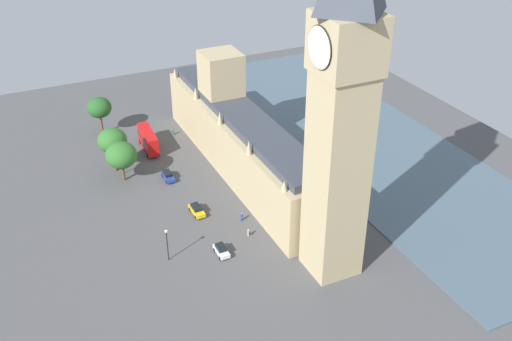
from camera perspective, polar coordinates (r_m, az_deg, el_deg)
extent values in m
plane|color=#4C4C4F|center=(132.00, -1.99, -0.09)|extent=(133.65, 133.65, 0.00)
cube|color=#475B6B|center=(146.72, 10.14, 2.80)|extent=(36.21, 120.29, 0.25)
cube|color=tan|center=(129.72, -1.23, 2.42)|extent=(11.19, 63.65, 12.20)
cube|color=tan|center=(136.81, -3.24, 6.49)|extent=(8.23, 8.23, 23.21)
cube|color=#383D47|center=(126.63, -1.26, 5.18)|extent=(8.50, 61.11, 1.60)
cone|color=tan|center=(149.51, -7.68, 9.15)|extent=(1.20, 1.20, 2.42)
cone|color=tan|center=(136.80, -5.75, 7.31)|extent=(1.20, 1.20, 2.86)
cone|color=tan|center=(124.55, -3.45, 4.99)|extent=(1.20, 1.20, 2.83)
cone|color=tan|center=(112.75, -0.68, 2.20)|extent=(1.20, 1.20, 2.95)
cone|color=tan|center=(101.87, 2.69, -1.47)|extent=(1.20, 1.20, 2.07)
cube|color=tan|center=(95.88, 7.64, -0.77)|extent=(7.87, 7.87, 35.53)
cube|color=tan|center=(86.62, 8.64, 11.84)|extent=(8.65, 8.65, 8.69)
cylinder|color=silver|center=(84.32, 6.04, 11.49)|extent=(0.25, 5.98, 5.98)
torus|color=black|center=(84.32, 6.04, 11.49)|extent=(0.24, 6.22, 6.22)
cylinder|color=silver|center=(90.18, 7.07, 12.70)|extent=(5.98, 0.25, 5.98)
torus|color=black|center=(90.18, 7.07, 12.70)|extent=(6.22, 0.24, 6.22)
cube|color=red|center=(141.81, -10.19, 2.93)|extent=(2.96, 10.60, 4.20)
cube|color=black|center=(141.78, -10.19, 2.96)|extent=(3.00, 10.20, 0.70)
cylinder|color=black|center=(145.79, -10.90, 2.72)|extent=(0.40, 1.11, 1.10)
cylinder|color=black|center=(146.18, -10.03, 2.89)|extent=(0.40, 1.11, 1.10)
cylinder|color=black|center=(139.40, -10.21, 1.44)|extent=(0.40, 1.11, 1.10)
cylinder|color=black|center=(139.81, -9.30, 1.62)|extent=(0.40, 1.11, 1.10)
cube|color=navy|center=(130.10, -8.33, -0.56)|extent=(1.80, 4.73, 0.75)
cube|color=black|center=(129.94, -8.38, -0.25)|extent=(1.50, 2.65, 0.65)
cylinder|color=black|center=(129.24, -7.77, -0.94)|extent=(0.25, 0.68, 0.68)
cylinder|color=black|center=(128.86, -8.45, -1.09)|extent=(0.25, 0.68, 0.68)
cylinder|color=black|center=(131.73, -8.19, -0.32)|extent=(0.25, 0.68, 0.68)
cylinder|color=black|center=(131.37, -8.85, -0.47)|extent=(0.25, 0.68, 0.68)
cube|color=gold|center=(118.35, -5.62, -3.80)|extent=(1.94, 4.81, 0.75)
cube|color=black|center=(118.14, -5.68, -3.46)|extent=(1.60, 2.71, 0.65)
cylinder|color=black|center=(117.62, -4.96, -4.23)|extent=(0.27, 0.69, 0.68)
cylinder|color=black|center=(117.14, -5.72, -4.43)|extent=(0.27, 0.69, 0.68)
cylinder|color=black|center=(119.98, -5.52, -3.48)|extent=(0.27, 0.69, 0.68)
cylinder|color=black|center=(119.52, -6.26, -3.68)|extent=(0.27, 0.69, 0.68)
cube|color=silver|center=(107.67, -3.29, -7.63)|extent=(1.76, 4.07, 0.75)
cube|color=black|center=(107.39, -3.34, -7.28)|extent=(1.47, 2.28, 0.65)
cylinder|color=black|center=(107.18, -2.62, -8.07)|extent=(0.25, 0.68, 0.68)
cylinder|color=black|center=(106.72, -3.41, -8.29)|extent=(0.25, 0.68, 0.68)
cylinder|color=black|center=(109.08, -3.16, -7.30)|extent=(0.25, 0.68, 0.68)
cylinder|color=black|center=(108.63, -3.94, -7.51)|extent=(0.25, 0.68, 0.68)
cylinder|color=gray|center=(111.90, -0.73, -5.94)|extent=(0.61, 0.61, 1.32)
sphere|color=beige|center=(111.44, -0.73, -5.61)|extent=(0.25, 0.25, 0.25)
cube|color=black|center=(111.75, -0.60, -5.95)|extent=(0.30, 0.26, 0.24)
cylinder|color=navy|center=(115.98, -1.36, -4.45)|extent=(0.58, 0.58, 1.41)
sphere|color=tan|center=(115.50, -1.36, -4.11)|extent=(0.27, 0.27, 0.27)
cube|color=#336B60|center=(115.70, -1.34, -4.50)|extent=(0.34, 0.19, 0.25)
cylinder|color=#336B60|center=(148.49, -7.89, 3.60)|extent=(0.60, 0.60, 1.41)
sphere|color=#8C6647|center=(148.12, -7.91, 3.89)|extent=(0.27, 0.27, 0.27)
cube|color=black|center=(148.48, -8.01, 3.62)|extent=(0.21, 0.34, 0.25)
cylinder|color=brown|center=(151.87, -14.41, 4.23)|extent=(0.56, 0.56, 4.74)
ellipsoid|color=#235623|center=(149.98, -14.63, 5.79)|extent=(5.85, 5.85, 4.97)
cylinder|color=brown|center=(131.04, -12.44, -0.21)|extent=(0.56, 0.56, 3.58)
ellipsoid|color=#2D6628|center=(128.96, -12.65, 1.43)|extent=(6.65, 6.65, 5.65)
cylinder|color=brown|center=(134.63, -13.21, 0.94)|extent=(0.56, 0.56, 5.09)
ellipsoid|color=#2D6628|center=(132.35, -13.46, 2.79)|extent=(6.30, 6.30, 5.35)
cylinder|color=black|center=(106.06, -8.38, -7.12)|extent=(0.18, 0.18, 5.88)
sphere|color=#F2EAC6|center=(104.15, -8.51, -5.71)|extent=(0.56, 0.56, 0.56)
cylinder|color=black|center=(132.90, -12.64, 0.76)|extent=(0.18, 0.18, 5.69)
sphere|color=#F2EAC6|center=(131.42, -12.79, 1.94)|extent=(0.56, 0.56, 0.56)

